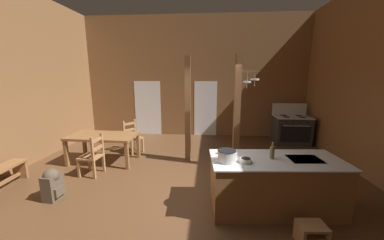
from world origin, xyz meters
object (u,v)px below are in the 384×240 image
at_px(dining_table, 103,138).
at_px(backpack, 52,183).
at_px(kitchen_island, 274,184).
at_px(mixing_bowl_on_counter, 246,160).
at_px(ladderback_chair_near_window, 93,156).
at_px(stockpot_on_counter, 227,156).
at_px(bottle_tall_on_counter, 272,152).
at_px(step_stool, 311,232).
at_px(stove_range, 291,129).
at_px(ladderback_chair_by_post, 132,137).

xyz_separation_m(dining_table, backpack, (-0.11, -1.80, -0.34)).
distance_m(kitchen_island, mixing_bowl_on_counter, 0.75).
relative_size(ladderback_chair_near_window, stockpot_on_counter, 2.61).
height_order(dining_table, stockpot_on_counter, stockpot_on_counter).
distance_m(backpack, stockpot_on_counter, 3.22).
xyz_separation_m(backpack, stockpot_on_counter, (3.15, -0.15, 0.68)).
xyz_separation_m(kitchen_island, mixing_bowl_on_counter, (-0.53, -0.19, 0.48)).
distance_m(dining_table, bottle_tall_on_counter, 4.20).
relative_size(step_stool, ladderback_chair_near_window, 0.40).
relative_size(stove_range, dining_table, 0.77).
height_order(kitchen_island, bottle_tall_on_counter, bottle_tall_on_counter).
distance_m(stove_range, step_stool, 4.83).
xyz_separation_m(ladderback_chair_by_post, backpack, (-0.58, -2.65, -0.14)).
xyz_separation_m(ladderback_chair_near_window, ladderback_chair_by_post, (0.36, 1.60, 0.00)).
relative_size(step_stool, stockpot_on_counter, 1.04).
bearing_deg(bottle_tall_on_counter, kitchen_island, -12.54).
height_order(stove_range, bottle_tall_on_counter, stove_range).
bearing_deg(dining_table, mixing_bowl_on_counter, -30.26).
xyz_separation_m(kitchen_island, bottle_tall_on_counter, (-0.07, 0.02, 0.56)).
distance_m(kitchen_island, bottle_tall_on_counter, 0.57).
height_order(dining_table, backpack, dining_table).
distance_m(step_stool, mixing_bowl_on_counter, 1.27).
bearing_deg(backpack, dining_table, 86.64).
height_order(stockpot_on_counter, mixing_bowl_on_counter, stockpot_on_counter).
relative_size(kitchen_island, ladderback_chair_near_window, 2.34).
distance_m(ladderback_chair_near_window, mixing_bowl_on_counter, 3.48).
distance_m(dining_table, ladderback_chair_by_post, 0.99).
bearing_deg(step_stool, mixing_bowl_on_counter, 142.45).
bearing_deg(ladderback_chair_near_window, dining_table, 98.50).
distance_m(kitchen_island, backpack, 3.99).
xyz_separation_m(ladderback_chair_by_post, mixing_bowl_on_counter, (2.87, -2.80, 0.48)).
bearing_deg(mixing_bowl_on_counter, stove_range, 61.44).
xyz_separation_m(ladderback_chair_by_post, bottle_tall_on_counter, (3.33, -2.59, 0.56)).
bearing_deg(mixing_bowl_on_counter, stockpot_on_counter, 179.50).
height_order(kitchen_island, stockpot_on_counter, stockpot_on_counter).
height_order(stove_range, stockpot_on_counter, stove_range).
xyz_separation_m(stockpot_on_counter, mixing_bowl_on_counter, (0.30, -0.00, -0.06)).
bearing_deg(stove_range, stockpot_on_counter, -121.83).
distance_m(stove_range, dining_table, 5.89).
relative_size(stove_range, backpack, 2.21).
xyz_separation_m(ladderback_chair_near_window, backpack, (-0.22, -1.04, -0.14)).
relative_size(stove_range, step_stool, 3.48).
height_order(ladderback_chair_by_post, stockpot_on_counter, stockpot_on_counter).
bearing_deg(bottle_tall_on_counter, stove_range, 65.66).
bearing_deg(mixing_bowl_on_counter, dining_table, 149.74).
xyz_separation_m(dining_table, stockpot_on_counter, (3.04, -1.95, 0.35)).
relative_size(step_stool, backpack, 0.64).
bearing_deg(mixing_bowl_on_counter, kitchen_island, 19.81).
height_order(stove_range, ladderback_chair_by_post, stove_range).
relative_size(ladderback_chair_by_post, bottle_tall_on_counter, 3.35).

